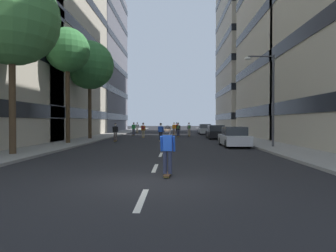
# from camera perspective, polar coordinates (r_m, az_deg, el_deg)

# --- Properties ---
(ground_plane) EXTENTS (177.49, 177.49, 0.00)m
(ground_plane) POSITION_cam_1_polar(r_m,az_deg,el_deg) (38.99, 0.11, -1.95)
(ground_plane) COLOR black
(sidewalk_left) EXTENTS (3.23, 81.35, 0.14)m
(sidewalk_left) POSITION_cam_1_polar(r_m,az_deg,el_deg) (43.60, -10.53, -1.58)
(sidewalk_left) COLOR gray
(sidewalk_left) RESTS_ON ground_plane
(sidewalk_right) EXTENTS (3.23, 81.35, 0.14)m
(sidewalk_right) POSITION_cam_1_polar(r_m,az_deg,el_deg) (43.29, 11.03, -1.59)
(sidewalk_right) COLOR gray
(sidewalk_right) RESTS_ON ground_plane
(lane_markings) EXTENTS (0.16, 67.20, 0.01)m
(lane_markings) POSITION_cam_1_polar(r_m,az_deg,el_deg) (39.90, 0.14, -1.88)
(lane_markings) COLOR silver
(lane_markings) RESTS_ON ground_plane
(building_left_mid) EXTENTS (18.07, 21.65, 28.03)m
(building_left_mid) POSITION_cam_1_polar(r_m,az_deg,el_deg) (42.74, -27.28, 17.34)
(building_left_mid) COLOR #BCB29E
(building_left_mid) RESTS_ON ground_plane
(building_left_far) EXTENTS (18.07, 19.94, 27.57)m
(building_left_far) POSITION_cam_1_polar(r_m,az_deg,el_deg) (61.40, -17.67, 12.06)
(building_left_far) COLOR slate
(building_left_far) RESTS_ON ground_plane
(building_right_far) EXTENTS (18.07, 18.52, 32.60)m
(building_right_far) POSITION_cam_1_polar(r_m,az_deg,el_deg) (61.45, 18.82, 14.44)
(building_right_far) COLOR #BCB29E
(building_right_far) RESTS_ON ground_plane
(parked_car_near) EXTENTS (1.82, 4.40, 1.52)m
(parked_car_near) POSITION_cam_1_polar(r_m,az_deg,el_deg) (33.62, 9.00, -1.22)
(parked_car_near) COLOR black
(parked_car_near) RESTS_ON ground_plane
(parked_car_mid) EXTENTS (1.82, 4.40, 1.52)m
(parked_car_mid) POSITION_cam_1_polar(r_m,az_deg,el_deg) (45.58, 6.97, -0.67)
(parked_car_mid) COLOR #B2B7BF
(parked_car_mid) RESTS_ON ground_plane
(parked_car_far) EXTENTS (1.82, 4.40, 1.52)m
(parked_car_far) POSITION_cam_1_polar(r_m,az_deg,el_deg) (23.47, 12.37, -2.13)
(parked_car_far) COLOR silver
(parked_car_far) RESTS_ON ground_plane
(street_tree_near) EXTENTS (5.16, 5.16, 10.04)m
(street_tree_near) POSITION_cam_1_polar(r_m,az_deg,el_deg) (19.51, -27.42, 17.64)
(street_tree_near) COLOR #4C3823
(street_tree_near) RESTS_ON sidewalk_left
(street_tree_mid) EXTENTS (3.66, 3.66, 9.57)m
(street_tree_mid) POSITION_cam_1_polar(r_m,az_deg,el_deg) (27.16, -18.46, 13.33)
(street_tree_mid) COLOR #4C3823
(street_tree_mid) RESTS_ON sidewalk_left
(street_tree_far) EXTENTS (5.04, 5.04, 10.21)m
(street_tree_far) POSITION_cam_1_polar(r_m,az_deg,el_deg) (33.27, -14.58, 11.03)
(street_tree_far) COLOR #4C3823
(street_tree_far) RESTS_ON sidewalk_left
(streetlamp_right) EXTENTS (2.13, 0.30, 6.50)m
(streetlamp_right) POSITION_cam_1_polar(r_m,az_deg,el_deg) (22.72, 18.37, 6.43)
(streetlamp_right) COLOR #3F3F44
(streetlamp_right) RESTS_ON sidewalk_right
(skater_0) EXTENTS (0.56, 0.92, 1.78)m
(skater_0) POSITION_cam_1_polar(r_m,az_deg,el_deg) (37.87, 1.94, -0.50)
(skater_0) COLOR brown
(skater_0) RESTS_ON ground_plane
(skater_1) EXTENTS (0.54, 0.91, 1.78)m
(skater_1) POSITION_cam_1_polar(r_m,az_deg,el_deg) (49.69, -5.83, -0.21)
(skater_1) COLOR brown
(skater_1) RESTS_ON ground_plane
(skater_2) EXTENTS (0.55, 0.92, 1.78)m
(skater_2) POSITION_cam_1_polar(r_m,az_deg,el_deg) (48.25, 1.67, -0.24)
(skater_2) COLOR brown
(skater_2) RESTS_ON ground_plane
(skater_3) EXTENTS (0.54, 0.91, 1.78)m
(skater_3) POSITION_cam_1_polar(r_m,az_deg,el_deg) (29.53, -9.92, -0.96)
(skater_3) COLOR brown
(skater_3) RESTS_ON ground_plane
(skater_4) EXTENTS (0.55, 0.91, 1.78)m
(skater_4) POSITION_cam_1_polar(r_m,az_deg,el_deg) (10.53, -0.09, -4.22)
(skater_4) COLOR brown
(skater_4) RESTS_ON ground_plane
(skater_5) EXTENTS (0.54, 0.91, 1.78)m
(skater_5) POSITION_cam_1_polar(r_m,az_deg,el_deg) (35.27, -4.71, -0.60)
(skater_5) COLOR brown
(skater_5) RESTS_ON ground_plane
(skater_6) EXTENTS (0.55, 0.92, 1.78)m
(skater_6) POSITION_cam_1_polar(r_m,az_deg,el_deg) (41.72, -6.52, -0.42)
(skater_6) COLOR brown
(skater_6) RESTS_ON ground_plane
(skater_7) EXTENTS (0.55, 0.92, 1.78)m
(skater_7) POSITION_cam_1_polar(r_m,az_deg,el_deg) (39.28, 4.00, -0.45)
(skater_7) COLOR brown
(skater_7) RESTS_ON ground_plane
(skater_8) EXTENTS (0.54, 0.91, 1.78)m
(skater_8) POSITION_cam_1_polar(r_m,az_deg,el_deg) (47.19, -6.47, -0.23)
(skater_8) COLOR brown
(skater_8) RESTS_ON ground_plane
(skater_9) EXTENTS (0.54, 0.91, 1.78)m
(skater_9) POSITION_cam_1_polar(r_m,az_deg,el_deg) (44.26, 1.15, -0.34)
(skater_9) COLOR brown
(skater_9) RESTS_ON ground_plane
(skater_10) EXTENTS (0.56, 0.92, 1.78)m
(skater_10) POSITION_cam_1_polar(r_m,az_deg,el_deg) (29.37, -1.38, -0.95)
(skater_10) COLOR brown
(skater_10) RESTS_ON ground_plane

